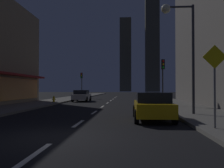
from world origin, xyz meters
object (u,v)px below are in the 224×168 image
(traffic_light_near_right, at_px, (163,72))
(street_lamp_right, at_px, (179,31))
(pedestrian_crossing_sign, at_px, (215,79))
(car_parked_far, at_px, (82,96))
(fire_hydrant_far_left, at_px, (54,99))
(car_parked_near, at_px, (153,106))
(traffic_light_far_left, at_px, (82,79))

(traffic_light_near_right, bearing_deg, street_lamp_right, -90.92)
(pedestrian_crossing_sign, bearing_deg, car_parked_far, 113.86)
(car_parked_far, relative_size, pedestrian_crossing_sign, 1.34)
(car_parked_far, height_order, fire_hydrant_far_left, car_parked_far)
(car_parked_near, xyz_separation_m, fire_hydrant_far_left, (-9.50, 13.32, -0.29))
(street_lamp_right, bearing_deg, traffic_light_near_right, 89.08)
(car_parked_far, distance_m, pedestrian_crossing_sign, 22.78)
(traffic_light_near_right, bearing_deg, fire_hydrant_far_left, 160.86)
(pedestrian_crossing_sign, bearing_deg, fire_hydrant_far_left, 124.69)
(car_parked_far, bearing_deg, pedestrian_crossing_sign, -66.14)
(fire_hydrant_far_left, bearing_deg, street_lamp_right, -45.45)
(car_parked_far, distance_m, street_lamp_right, 18.55)
(fire_hydrant_far_left, relative_size, traffic_light_near_right, 0.16)
(pedestrian_crossing_sign, bearing_deg, traffic_light_near_right, 90.45)
(car_parked_near, distance_m, car_parked_far, 18.94)
(fire_hydrant_far_left, distance_m, pedestrian_crossing_sign, 20.27)
(car_parked_far, relative_size, fire_hydrant_far_left, 6.48)
(car_parked_far, xyz_separation_m, pedestrian_crossing_sign, (9.20, -20.80, 1.28))
(car_parked_far, bearing_deg, fire_hydrant_far_left, -118.76)
(car_parked_near, bearing_deg, pedestrian_crossing_sign, -58.71)
(traffic_light_near_right, xyz_separation_m, street_lamp_right, (-0.12, -7.50, 1.87))
(traffic_light_far_left, relative_size, street_lamp_right, 0.64)
(fire_hydrant_far_left, height_order, pedestrian_crossing_sign, pedestrian_crossing_sign)
(car_parked_far, height_order, traffic_light_far_left, traffic_light_far_left)
(traffic_light_far_left, xyz_separation_m, pedestrian_crossing_sign, (11.10, -30.33, -1.18))
(traffic_light_near_right, relative_size, traffic_light_far_left, 1.00)
(traffic_light_near_right, height_order, pedestrian_crossing_sign, traffic_light_near_right)
(fire_hydrant_far_left, bearing_deg, traffic_light_near_right, -19.14)
(traffic_light_near_right, xyz_separation_m, pedestrian_crossing_sign, (0.10, -12.66, -1.18))
(car_parked_near, distance_m, pedestrian_crossing_sign, 4.06)
(pedestrian_crossing_sign, bearing_deg, street_lamp_right, 92.45)
(fire_hydrant_far_left, height_order, traffic_light_near_right, traffic_light_near_right)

